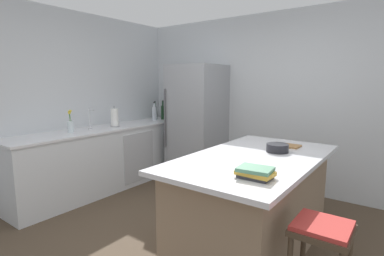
{
  "coord_description": "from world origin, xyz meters",
  "views": [
    {
      "loc": [
        1.57,
        -2.08,
        1.6
      ],
      "look_at": [
        -0.71,
        1.0,
        1.0
      ],
      "focal_mm": 27.81,
      "sensor_mm": 36.0,
      "label": 1
    }
  ],
  "objects_px": {
    "sink_faucet": "(90,118)",
    "mixing_bowl": "(277,148)",
    "refrigerator": "(197,123)",
    "flower_vase": "(70,125)",
    "kitchen_island": "(253,203)",
    "cookbook_stack": "(255,173)",
    "olive_oil_bottle": "(165,112)",
    "gin_bottle": "(155,112)",
    "bar_stool": "(321,242)",
    "soda_bottle": "(154,113)",
    "cutting_board": "(286,145)",
    "paper_towel_roll": "(115,118)",
    "wine_bottle": "(163,112)"
  },
  "relations": [
    {
      "from": "paper_towel_roll",
      "to": "cookbook_stack",
      "type": "xyz_separation_m",
      "value": [
        2.74,
        -0.98,
        -0.1
      ]
    },
    {
      "from": "wine_bottle",
      "to": "cutting_board",
      "type": "bearing_deg",
      "value": -19.44
    },
    {
      "from": "olive_oil_bottle",
      "to": "gin_bottle",
      "type": "relative_size",
      "value": 0.92
    },
    {
      "from": "olive_oil_bottle",
      "to": "mixing_bowl",
      "type": "relative_size",
      "value": 1.4
    },
    {
      "from": "gin_bottle",
      "to": "cookbook_stack",
      "type": "height_order",
      "value": "gin_bottle"
    },
    {
      "from": "sink_faucet",
      "to": "paper_towel_roll",
      "type": "height_order",
      "value": "paper_towel_roll"
    },
    {
      "from": "bar_stool",
      "to": "cookbook_stack",
      "type": "height_order",
      "value": "cookbook_stack"
    },
    {
      "from": "sink_faucet",
      "to": "paper_towel_roll",
      "type": "distance_m",
      "value": 0.37
    },
    {
      "from": "gin_bottle",
      "to": "sink_faucet",
      "type": "bearing_deg",
      "value": -89.19
    },
    {
      "from": "refrigerator",
      "to": "flower_vase",
      "type": "xyz_separation_m",
      "value": [
        -0.84,
        -1.72,
        0.1
      ]
    },
    {
      "from": "refrigerator",
      "to": "mixing_bowl",
      "type": "distance_m",
      "value": 2.1
    },
    {
      "from": "flower_vase",
      "to": "mixing_bowl",
      "type": "distance_m",
      "value": 2.68
    },
    {
      "from": "flower_vase",
      "to": "cookbook_stack",
      "type": "bearing_deg",
      "value": -5.59
    },
    {
      "from": "sink_faucet",
      "to": "olive_oil_bottle",
      "type": "distance_m",
      "value": 1.55
    },
    {
      "from": "bar_stool",
      "to": "cutting_board",
      "type": "height_order",
      "value": "cutting_board"
    },
    {
      "from": "kitchen_island",
      "to": "flower_vase",
      "type": "relative_size",
      "value": 6.19
    },
    {
      "from": "bar_stool",
      "to": "flower_vase",
      "type": "height_order",
      "value": "flower_vase"
    },
    {
      "from": "flower_vase",
      "to": "paper_towel_roll",
      "type": "xyz_separation_m",
      "value": [
        0.03,
        0.71,
        0.03
      ]
    },
    {
      "from": "gin_bottle",
      "to": "olive_oil_bottle",
      "type": "bearing_deg",
      "value": 68.3
    },
    {
      "from": "sink_faucet",
      "to": "mixing_bowl",
      "type": "relative_size",
      "value": 1.41
    },
    {
      "from": "paper_towel_roll",
      "to": "mixing_bowl",
      "type": "relative_size",
      "value": 1.46
    },
    {
      "from": "flower_vase",
      "to": "kitchen_island",
      "type": "bearing_deg",
      "value": 7.05
    },
    {
      "from": "soda_bottle",
      "to": "mixing_bowl",
      "type": "distance_m",
      "value": 2.8
    },
    {
      "from": "bar_stool",
      "to": "soda_bottle",
      "type": "relative_size",
      "value": 2.21
    },
    {
      "from": "flower_vase",
      "to": "soda_bottle",
      "type": "height_order",
      "value": "soda_bottle"
    },
    {
      "from": "kitchen_island",
      "to": "olive_oil_bottle",
      "type": "bearing_deg",
      "value": 147.66
    },
    {
      "from": "olive_oil_bottle",
      "to": "wine_bottle",
      "type": "bearing_deg",
      "value": -73.55
    },
    {
      "from": "mixing_bowl",
      "to": "cutting_board",
      "type": "bearing_deg",
      "value": 94.19
    },
    {
      "from": "gin_bottle",
      "to": "mixing_bowl",
      "type": "bearing_deg",
      "value": -22.48
    },
    {
      "from": "kitchen_island",
      "to": "soda_bottle",
      "type": "xyz_separation_m",
      "value": [
        -2.51,
        1.3,
        0.59
      ]
    },
    {
      "from": "bar_stool",
      "to": "soda_bottle",
      "type": "distance_m",
      "value": 3.75
    },
    {
      "from": "flower_vase",
      "to": "cutting_board",
      "type": "height_order",
      "value": "flower_vase"
    },
    {
      "from": "flower_vase",
      "to": "olive_oil_bottle",
      "type": "relative_size",
      "value": 1.03
    },
    {
      "from": "refrigerator",
      "to": "cookbook_stack",
      "type": "relative_size",
      "value": 7.15
    },
    {
      "from": "sink_faucet",
      "to": "gin_bottle",
      "type": "bearing_deg",
      "value": 90.81
    },
    {
      "from": "sink_faucet",
      "to": "paper_towel_roll",
      "type": "bearing_deg",
      "value": 74.99
    },
    {
      "from": "refrigerator",
      "to": "cookbook_stack",
      "type": "bearing_deg",
      "value": -45.93
    },
    {
      "from": "bar_stool",
      "to": "soda_bottle",
      "type": "height_order",
      "value": "soda_bottle"
    },
    {
      "from": "flower_vase",
      "to": "mixing_bowl",
      "type": "relative_size",
      "value": 1.45
    },
    {
      "from": "flower_vase",
      "to": "paper_towel_roll",
      "type": "bearing_deg",
      "value": 87.45
    },
    {
      "from": "kitchen_island",
      "to": "refrigerator",
      "type": "xyz_separation_m",
      "value": [
        -1.66,
        1.41,
        0.46
      ]
    },
    {
      "from": "kitchen_island",
      "to": "bar_stool",
      "type": "xyz_separation_m",
      "value": [
        0.73,
        -0.54,
        0.1
      ]
    },
    {
      "from": "kitchen_island",
      "to": "paper_towel_roll",
      "type": "relative_size",
      "value": 6.13
    },
    {
      "from": "wine_bottle",
      "to": "sink_faucet",
      "type": "bearing_deg",
      "value": -93.22
    },
    {
      "from": "paper_towel_roll",
      "to": "cookbook_stack",
      "type": "bearing_deg",
      "value": -19.68
    },
    {
      "from": "olive_oil_bottle",
      "to": "soda_bottle",
      "type": "height_order",
      "value": "soda_bottle"
    },
    {
      "from": "bar_stool",
      "to": "soda_bottle",
      "type": "bearing_deg",
      "value": 150.32
    },
    {
      "from": "cookbook_stack",
      "to": "bar_stool",
      "type": "bearing_deg",
      "value": 4.92
    },
    {
      "from": "cookbook_stack",
      "to": "wine_bottle",
      "type": "bearing_deg",
      "value": 142.92
    },
    {
      "from": "bar_stool",
      "to": "wine_bottle",
      "type": "height_order",
      "value": "wine_bottle"
    }
  ]
}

